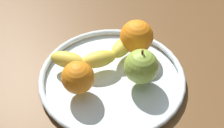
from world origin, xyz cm
name	(u,v)px	position (x,y,z in cm)	size (l,w,h in cm)	color
ground_plane	(112,86)	(0.00, 0.00, -2.00)	(132.20, 132.20, 4.00)	brown
fruit_bowl	(112,77)	(0.00, 0.00, 0.92)	(30.53, 30.53, 1.80)	silver
banana	(98,54)	(-1.50, 4.86, 3.56)	(20.73, 7.87, 3.51)	gold
apple	(141,66)	(5.11, -2.84, 5.27)	(6.94, 6.94, 7.74)	#90AE40
orange_front_left	(78,77)	(-7.37, -1.69, 5.01)	(6.41, 6.41, 6.41)	orange
orange_front_right	(137,37)	(7.42, 5.74, 5.47)	(7.33, 7.33, 7.33)	orange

